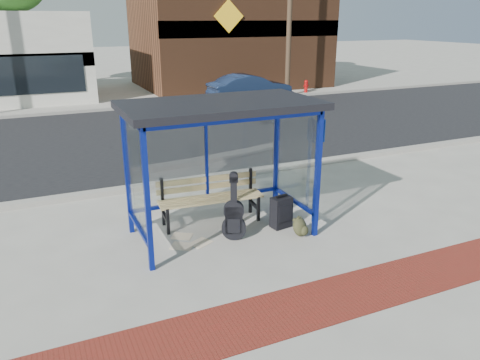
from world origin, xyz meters
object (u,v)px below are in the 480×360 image
suitcase (281,212)px  fire_hydrant (306,86)px  guitar_bag (234,217)px  backpack (300,227)px  parked_car (250,88)px  bench (210,196)px

suitcase → fire_hydrant: fire_hydrant is taller
guitar_bag → backpack: size_ratio=3.30×
guitar_bag → fire_hydrant: (10.34, 14.22, -0.08)m
backpack → parked_car: 14.16m
bench → guitar_bag: size_ratio=1.71×
backpack → fire_hydrant: 17.25m
backpack → fire_hydrant: size_ratio=0.54×
backpack → fire_hydrant: bearing=34.2°
guitar_bag → fire_hydrant: 17.59m
guitar_bag → backpack: (1.15, -0.38, -0.26)m
bench → backpack: bench is taller
bench → backpack: bearing=-40.9°
parked_car → fire_hydrant: size_ratio=5.94×
bench → backpack: (1.25, -1.27, -0.36)m
guitar_bag → fire_hydrant: bearing=76.8°
bench → parked_car: (6.49, 11.87, 0.11)m
parked_car → fire_hydrant: 4.22m
guitar_bag → suitcase: (1.01, 0.09, -0.13)m
backpack → parked_car: (5.24, 13.14, 0.48)m
bench → guitar_bag: bearing=-78.7°
suitcase → bench: bearing=135.5°
bench → fire_hydrant: (10.45, 13.33, -0.17)m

